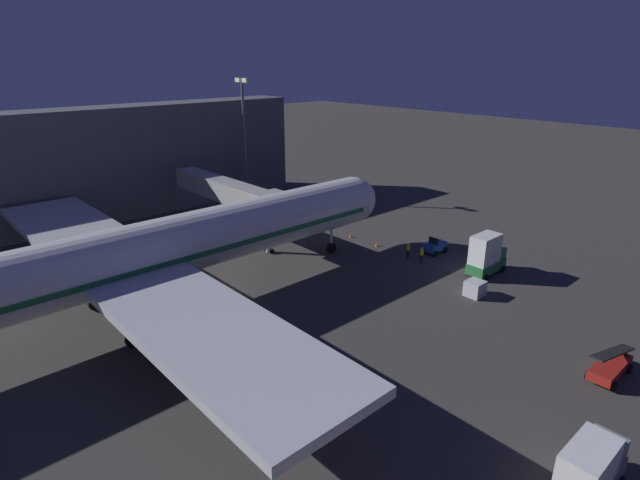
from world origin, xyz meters
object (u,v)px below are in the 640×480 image
at_px(jet_bridge, 234,194).
at_px(ground_crew_marshaller_fwd, 422,254).
at_px(cargo_truck_aft, 590,469).
at_px(pushback_tug, 435,246).
at_px(airliner_at_gate, 102,267).
at_px(ground_crew_by_belt_loader, 408,249).
at_px(apron_floodlight_mast, 244,132).
at_px(traffic_cone_nose_starboard, 351,235).
at_px(ops_van, 486,255).
at_px(baggage_container_near_belt, 475,288).
at_px(belt_loader, 610,366).
at_px(traffic_cone_nose_port, 377,244).

xyz_separation_m(jet_bridge, ground_crew_marshaller_fwd, (-20.62, -10.78, -4.78)).
bearing_deg(cargo_truck_aft, pushback_tug, -41.55).
distance_m(airliner_at_gate, ground_crew_by_belt_loader, 32.21).
relative_size(apron_floodlight_mast, ground_crew_marshaller_fwd, 10.37).
height_order(ground_crew_by_belt_loader, ground_crew_marshaller_fwd, ground_crew_marshaller_fwd).
bearing_deg(apron_floodlight_mast, jet_bridge, 140.99).
distance_m(airliner_at_gate, apron_floodlight_mast, 40.78).
xyz_separation_m(jet_bridge, traffic_cone_nose_starboard, (-9.57, -10.85, -5.49)).
relative_size(ops_van, baggage_container_near_belt, 2.85).
bearing_deg(airliner_at_gate, cargo_truck_aft, -160.88).
bearing_deg(airliner_at_gate, baggage_container_near_belt, -121.72).
relative_size(jet_bridge, pushback_tug, 8.02).
bearing_deg(belt_loader, cargo_truck_aft, 104.19).
relative_size(jet_bridge, traffic_cone_nose_port, 39.83).
relative_size(ops_van, ground_crew_marshaller_fwd, 2.64).
bearing_deg(cargo_truck_aft, traffic_cone_nose_port, -31.43).
xyz_separation_m(ground_crew_by_belt_loader, traffic_cone_nose_port, (4.75, -0.03, -0.70)).
bearing_deg(airliner_at_gate, belt_loader, -142.27).
bearing_deg(apron_floodlight_mast, cargo_truck_aft, 161.70).
distance_m(apron_floodlight_mast, traffic_cone_nose_starboard, 25.55).
distance_m(jet_bridge, apron_floodlight_mast, 18.37).
bearing_deg(ops_van, ground_crew_by_belt_loader, 15.42).
bearing_deg(traffic_cone_nose_port, cargo_truck_aft, 148.57).
relative_size(airliner_at_gate, baggage_container_near_belt, 38.86).
bearing_deg(jet_bridge, ground_crew_marshaller_fwd, -152.40).
height_order(baggage_container_near_belt, ground_crew_marshaller_fwd, ground_crew_marshaller_fwd).
bearing_deg(cargo_truck_aft, apron_floodlight_mast, -18.30).
height_order(belt_loader, traffic_cone_nose_port, belt_loader).
bearing_deg(cargo_truck_aft, airliner_at_gate, 19.12).
xyz_separation_m(airliner_at_gate, traffic_cone_nose_starboard, (2.20, -31.13, -5.33)).
height_order(airliner_at_gate, baggage_container_near_belt, airliner_at_gate).
bearing_deg(traffic_cone_nose_starboard, cargo_truck_aft, 151.78).
bearing_deg(pushback_tug, traffic_cone_nose_port, 30.09).
bearing_deg(jet_bridge, belt_loader, -175.20).
bearing_deg(ground_crew_marshaller_fwd, traffic_cone_nose_port, -0.62).
xyz_separation_m(ops_van, ground_crew_by_belt_loader, (8.35, 2.30, -1.20)).
bearing_deg(airliner_at_gate, apron_floodlight_mast, -50.92).
bearing_deg(jet_bridge, cargo_truck_aft, 169.42).
height_order(ops_van, traffic_cone_nose_port, ops_van).
height_order(baggage_container_near_belt, traffic_cone_nose_port, baggage_container_near_belt).
bearing_deg(jet_bridge, ground_crew_by_belt_loader, -149.96).
xyz_separation_m(airliner_at_gate, ops_van, (-15.30, -33.41, -3.44)).
xyz_separation_m(belt_loader, ground_crew_by_belt_loader, (23.89, -7.24, 0.13)).
relative_size(apron_floodlight_mast, belt_loader, 2.45).
xyz_separation_m(cargo_truck_aft, baggage_container_near_belt, (16.54, -16.34, -1.00)).
bearing_deg(ground_crew_marshaller_fwd, baggage_container_near_belt, 160.82).
xyz_separation_m(belt_loader, pushback_tug, (22.69, -10.72, -0.06)).
xyz_separation_m(apron_floodlight_mast, ground_crew_by_belt_loader, (-32.45, 0.30, -9.80)).
height_order(airliner_at_gate, pushback_tug, airliner_at_gate).
distance_m(ops_van, traffic_cone_nose_port, 13.43).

